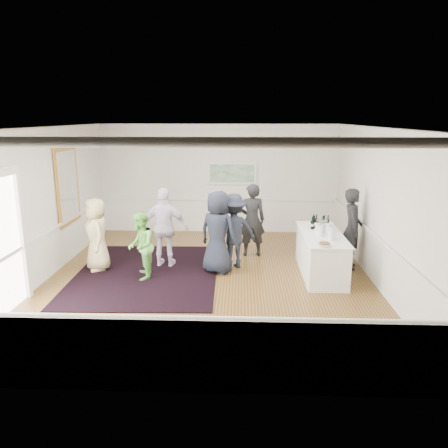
{
  "coord_description": "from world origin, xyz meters",
  "views": [
    {
      "loc": [
        0.68,
        -8.83,
        3.41
      ],
      "look_at": [
        0.32,
        0.2,
        1.17
      ],
      "focal_mm": 35.0,
      "sensor_mm": 36.0,
      "label": 1
    }
  ],
  "objects_px": {
    "guest_lilac": "(165,228)",
    "nut_bowl": "(324,244)",
    "bartender": "(352,229)",
    "guest_tan": "(97,234)",
    "guest_dark_a": "(233,231)",
    "guest_green": "(141,246)",
    "guest_dark_b": "(252,220)",
    "serving_table": "(321,254)",
    "ice_bucket": "(322,226)",
    "guest_navy": "(218,232)"
  },
  "relations": [
    {
      "from": "guest_dark_a",
      "to": "nut_bowl",
      "type": "height_order",
      "value": "guest_dark_a"
    },
    {
      "from": "guest_dark_b",
      "to": "guest_dark_a",
      "type": "bearing_deg",
      "value": 57.86
    },
    {
      "from": "serving_table",
      "to": "guest_lilac",
      "type": "bearing_deg",
      "value": 173.72
    },
    {
      "from": "serving_table",
      "to": "ice_bucket",
      "type": "height_order",
      "value": "ice_bucket"
    },
    {
      "from": "guest_green",
      "to": "guest_lilac",
      "type": "bearing_deg",
      "value": 146.32
    },
    {
      "from": "guest_lilac",
      "to": "nut_bowl",
      "type": "height_order",
      "value": "guest_lilac"
    },
    {
      "from": "guest_navy",
      "to": "ice_bucket",
      "type": "xyz_separation_m",
      "value": [
        2.3,
        0.18,
        0.12
      ]
    },
    {
      "from": "bartender",
      "to": "guest_dark_a",
      "type": "xyz_separation_m",
      "value": [
        -2.7,
        -0.08,
        -0.06
      ]
    },
    {
      "from": "guest_navy",
      "to": "guest_dark_a",
      "type": "bearing_deg",
      "value": -106.12
    },
    {
      "from": "guest_green",
      "to": "nut_bowl",
      "type": "distance_m",
      "value": 3.81
    },
    {
      "from": "guest_green",
      "to": "guest_dark_a",
      "type": "bearing_deg",
      "value": 103.19
    },
    {
      "from": "guest_dark_a",
      "to": "nut_bowl",
      "type": "xyz_separation_m",
      "value": [
        1.82,
        -1.32,
        0.1
      ]
    },
    {
      "from": "guest_dark_a",
      "to": "ice_bucket",
      "type": "xyz_separation_m",
      "value": [
        1.97,
        -0.15,
        0.18
      ]
    },
    {
      "from": "guest_green",
      "to": "guest_lilac",
      "type": "xyz_separation_m",
      "value": [
        0.38,
        0.83,
        0.19
      ]
    },
    {
      "from": "bartender",
      "to": "guest_dark_a",
      "type": "relative_size",
      "value": 1.07
    },
    {
      "from": "guest_dark_b",
      "to": "ice_bucket",
      "type": "height_order",
      "value": "guest_dark_b"
    },
    {
      "from": "bartender",
      "to": "guest_lilac",
      "type": "xyz_separation_m",
      "value": [
        -4.26,
        -0.05,
        -0.01
      ]
    },
    {
      "from": "bartender",
      "to": "nut_bowl",
      "type": "xyz_separation_m",
      "value": [
        -0.88,
        -1.39,
        0.04
      ]
    },
    {
      "from": "guest_lilac",
      "to": "guest_navy",
      "type": "relative_size",
      "value": 1.0
    },
    {
      "from": "guest_tan",
      "to": "ice_bucket",
      "type": "distance_m",
      "value": 5.04
    },
    {
      "from": "guest_green",
      "to": "bartender",
      "type": "bearing_deg",
      "value": 91.49
    },
    {
      "from": "guest_lilac",
      "to": "guest_dark_a",
      "type": "bearing_deg",
      "value": -174.57
    },
    {
      "from": "serving_table",
      "to": "guest_tan",
      "type": "bearing_deg",
      "value": 179.18
    },
    {
      "from": "serving_table",
      "to": "guest_dark_b",
      "type": "relative_size",
      "value": 1.25
    },
    {
      "from": "guest_dark_a",
      "to": "serving_table",
      "type": "bearing_deg",
      "value": 147.69
    },
    {
      "from": "bartender",
      "to": "guest_dark_a",
      "type": "height_order",
      "value": "bartender"
    },
    {
      "from": "guest_lilac",
      "to": "guest_dark_b",
      "type": "distance_m",
      "value": 2.2
    },
    {
      "from": "serving_table",
      "to": "nut_bowl",
      "type": "height_order",
      "value": "nut_bowl"
    },
    {
      "from": "serving_table",
      "to": "ice_bucket",
      "type": "relative_size",
      "value": 8.79
    },
    {
      "from": "guest_dark_b",
      "to": "guest_navy",
      "type": "bearing_deg",
      "value": 52.0
    },
    {
      "from": "guest_lilac",
      "to": "ice_bucket",
      "type": "height_order",
      "value": "guest_lilac"
    },
    {
      "from": "bartender",
      "to": "guest_tan",
      "type": "distance_m",
      "value": 5.77
    },
    {
      "from": "serving_table",
      "to": "guest_tan",
      "type": "xyz_separation_m",
      "value": [
        -5.0,
        0.07,
        0.36
      ]
    },
    {
      "from": "guest_navy",
      "to": "serving_table",
      "type": "bearing_deg",
      "value": -152.15
    },
    {
      "from": "guest_lilac",
      "to": "guest_navy",
      "type": "bearing_deg",
      "value": 170.13
    },
    {
      "from": "serving_table",
      "to": "ice_bucket",
      "type": "distance_m",
      "value": 0.61
    },
    {
      "from": "nut_bowl",
      "to": "guest_dark_a",
      "type": "bearing_deg",
      "value": 144.09
    },
    {
      "from": "guest_lilac",
      "to": "guest_dark_a",
      "type": "distance_m",
      "value": 1.57
    },
    {
      "from": "nut_bowl",
      "to": "guest_dark_b",
      "type": "bearing_deg",
      "value": 121.67
    },
    {
      "from": "guest_lilac",
      "to": "nut_bowl",
      "type": "bearing_deg",
      "value": 164.83
    },
    {
      "from": "guest_navy",
      "to": "guest_dark_b",
      "type": "bearing_deg",
      "value": -93.38
    },
    {
      "from": "guest_green",
      "to": "guest_tan",
      "type": "bearing_deg",
      "value": -124.18
    },
    {
      "from": "guest_lilac",
      "to": "guest_dark_a",
      "type": "xyz_separation_m",
      "value": [
        1.57,
        -0.03,
        -0.06
      ]
    },
    {
      "from": "guest_lilac",
      "to": "guest_navy",
      "type": "height_order",
      "value": "guest_navy"
    },
    {
      "from": "bartender",
      "to": "guest_navy",
      "type": "distance_m",
      "value": 3.05
    },
    {
      "from": "bartender",
      "to": "guest_green",
      "type": "bearing_deg",
      "value": 110.21
    },
    {
      "from": "guest_dark_a",
      "to": "nut_bowl",
      "type": "distance_m",
      "value": 2.25
    },
    {
      "from": "serving_table",
      "to": "guest_dark_a",
      "type": "height_order",
      "value": "guest_dark_a"
    },
    {
      "from": "ice_bucket",
      "to": "nut_bowl",
      "type": "height_order",
      "value": "ice_bucket"
    },
    {
      "from": "bartender",
      "to": "serving_table",
      "type": "bearing_deg",
      "value": 129.26
    }
  ]
}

